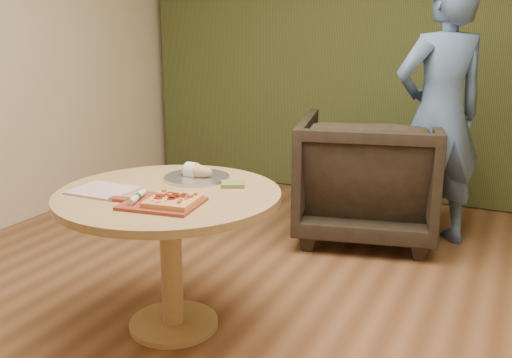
{
  "coord_description": "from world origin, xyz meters",
  "views": [
    {
      "loc": [
        1.14,
        -2.29,
        1.56
      ],
      "look_at": [
        -0.07,
        0.25,
        0.8
      ],
      "focal_mm": 40.0,
      "sensor_mm": 36.0,
      "label": 1
    }
  ],
  "objects_px": {
    "pedestal_table": "(169,218)",
    "flatbread_pizza": "(173,200)",
    "cutlery_roll": "(137,197)",
    "bread_roll": "(195,171)",
    "pizza_paddle": "(160,203)",
    "person_standing": "(439,116)",
    "serving_tray": "(197,177)",
    "armchair": "(367,171)"
  },
  "relations": [
    {
      "from": "pedestal_table",
      "to": "flatbread_pizza",
      "type": "xyz_separation_m",
      "value": [
        0.15,
        -0.19,
        0.17
      ]
    },
    {
      "from": "cutlery_roll",
      "to": "bread_roll",
      "type": "height_order",
      "value": "bread_roll"
    },
    {
      "from": "pizza_paddle",
      "to": "person_standing",
      "type": "height_order",
      "value": "person_standing"
    },
    {
      "from": "serving_tray",
      "to": "cutlery_roll",
      "type": "bearing_deg",
      "value": -92.77
    },
    {
      "from": "cutlery_roll",
      "to": "bread_roll",
      "type": "relative_size",
      "value": 1.02
    },
    {
      "from": "pedestal_table",
      "to": "bread_roll",
      "type": "height_order",
      "value": "bread_roll"
    },
    {
      "from": "pizza_paddle",
      "to": "flatbread_pizza",
      "type": "relative_size",
      "value": 1.87
    },
    {
      "from": "armchair",
      "to": "serving_tray",
      "type": "bearing_deg",
      "value": 56.72
    },
    {
      "from": "pedestal_table",
      "to": "cutlery_roll",
      "type": "relative_size",
      "value": 5.77
    },
    {
      "from": "serving_tray",
      "to": "armchair",
      "type": "height_order",
      "value": "armchair"
    },
    {
      "from": "bread_roll",
      "to": "person_standing",
      "type": "distance_m",
      "value": 1.89
    },
    {
      "from": "cutlery_roll",
      "to": "armchair",
      "type": "xyz_separation_m",
      "value": [
        0.58,
        2.01,
        -0.27
      ]
    },
    {
      "from": "cutlery_roll",
      "to": "person_standing",
      "type": "distance_m",
      "value": 2.32
    },
    {
      "from": "person_standing",
      "to": "cutlery_roll",
      "type": "bearing_deg",
      "value": 22.94
    },
    {
      "from": "pizza_paddle",
      "to": "flatbread_pizza",
      "type": "xyz_separation_m",
      "value": [
        0.06,
        0.01,
        0.02
      ]
    },
    {
      "from": "bread_roll",
      "to": "pizza_paddle",
      "type": "bearing_deg",
      "value": -78.35
    },
    {
      "from": "pizza_paddle",
      "to": "armchair",
      "type": "bearing_deg",
      "value": 68.97
    },
    {
      "from": "pedestal_table",
      "to": "pizza_paddle",
      "type": "relative_size",
      "value": 2.45
    },
    {
      "from": "pedestal_table",
      "to": "pizza_paddle",
      "type": "xyz_separation_m",
      "value": [
        0.09,
        -0.2,
        0.15
      ]
    },
    {
      "from": "pizza_paddle",
      "to": "armchair",
      "type": "distance_m",
      "value": 2.05
    },
    {
      "from": "flatbread_pizza",
      "to": "bread_roll",
      "type": "relative_size",
      "value": 1.28
    },
    {
      "from": "pedestal_table",
      "to": "person_standing",
      "type": "height_order",
      "value": "person_standing"
    },
    {
      "from": "cutlery_roll",
      "to": "pizza_paddle",
      "type": "bearing_deg",
      "value": -6.15
    },
    {
      "from": "bread_roll",
      "to": "armchair",
      "type": "bearing_deg",
      "value": 69.63
    },
    {
      "from": "pizza_paddle",
      "to": "cutlery_roll",
      "type": "xyz_separation_m",
      "value": [
        -0.11,
        -0.02,
        0.02
      ]
    },
    {
      "from": "armchair",
      "to": "cutlery_roll",
      "type": "bearing_deg",
      "value": 60.76
    },
    {
      "from": "flatbread_pizza",
      "to": "serving_tray",
      "type": "relative_size",
      "value": 0.7
    },
    {
      "from": "pizza_paddle",
      "to": "person_standing",
      "type": "xyz_separation_m",
      "value": [
        0.94,
        2.05,
        0.19
      ]
    },
    {
      "from": "pizza_paddle",
      "to": "bread_roll",
      "type": "height_order",
      "value": "bread_roll"
    },
    {
      "from": "bread_roll",
      "to": "flatbread_pizza",
      "type": "bearing_deg",
      "value": -70.68
    },
    {
      "from": "serving_tray",
      "to": "armchair",
      "type": "relative_size",
      "value": 0.35
    },
    {
      "from": "pizza_paddle",
      "to": "serving_tray",
      "type": "relative_size",
      "value": 1.3
    },
    {
      "from": "cutlery_roll",
      "to": "serving_tray",
      "type": "height_order",
      "value": "cutlery_roll"
    },
    {
      "from": "pizza_paddle",
      "to": "bread_roll",
      "type": "distance_m",
      "value": 0.48
    },
    {
      "from": "armchair",
      "to": "bread_roll",
      "type": "bearing_deg",
      "value": 56.43
    },
    {
      "from": "pedestal_table",
      "to": "person_standing",
      "type": "distance_m",
      "value": 2.14
    },
    {
      "from": "serving_tray",
      "to": "bread_roll",
      "type": "height_order",
      "value": "bread_roll"
    },
    {
      "from": "pizza_paddle",
      "to": "person_standing",
      "type": "bearing_deg",
      "value": 57.41
    },
    {
      "from": "pizza_paddle",
      "to": "serving_tray",
      "type": "height_order",
      "value": "serving_tray"
    },
    {
      "from": "bread_roll",
      "to": "armchair",
      "type": "xyz_separation_m",
      "value": [
        0.56,
        1.51,
        -0.29
      ]
    },
    {
      "from": "bread_roll",
      "to": "person_standing",
      "type": "height_order",
      "value": "person_standing"
    },
    {
      "from": "flatbread_pizza",
      "to": "person_standing",
      "type": "height_order",
      "value": "person_standing"
    }
  ]
}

